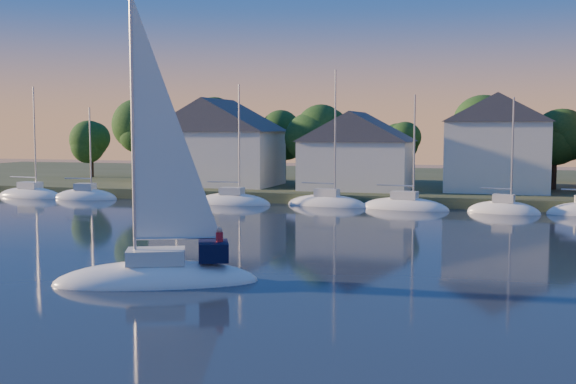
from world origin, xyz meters
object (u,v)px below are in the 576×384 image
at_px(clubhouse_centre, 357,150).
at_px(clubhouse_east, 498,142).
at_px(hero_sailboat, 159,271).
at_px(clubhouse_west, 218,141).

height_order(clubhouse_centre, clubhouse_east, clubhouse_east).
bearing_deg(clubhouse_centre, hero_sailboat, -90.73).
relative_size(clubhouse_west, clubhouse_east, 1.30).
bearing_deg(clubhouse_centre, clubhouse_east, 8.13).
bearing_deg(hero_sailboat, clubhouse_west, -95.06).
distance_m(clubhouse_centre, hero_sailboat, 43.64).
bearing_deg(clubhouse_centre, clubhouse_west, 176.42).
xyz_separation_m(clubhouse_west, clubhouse_centre, (16.00, -1.00, -0.80)).
distance_m(clubhouse_west, clubhouse_centre, 16.05).
bearing_deg(clubhouse_east, clubhouse_centre, -171.87).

